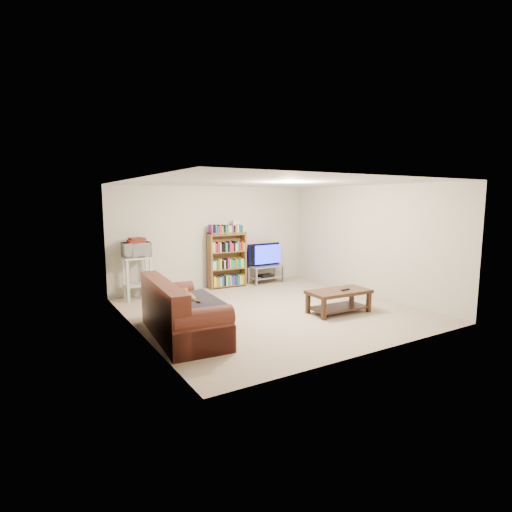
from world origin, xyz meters
TOP-DOWN VIEW (x-y plane):
  - floor at (0.00, 0.00)m, footprint 5.00×5.00m
  - ceiling at (0.00, 0.00)m, footprint 5.00×5.00m
  - wall_back at (0.00, 2.50)m, footprint 5.00×0.00m
  - wall_front at (0.00, -2.50)m, footprint 5.00×0.00m
  - wall_left at (-2.50, 0.00)m, footprint 0.00×5.00m
  - wall_right at (2.50, 0.00)m, footprint 0.00×5.00m
  - sofa at (-2.02, -0.49)m, footprint 1.05×2.11m
  - blanket at (-1.86, -0.64)m, footprint 0.79×1.03m
  - cat at (-1.84, -0.46)m, footprint 0.27×0.57m
  - coffee_table at (0.97, -0.79)m, footprint 1.20×0.64m
  - remote at (1.08, -0.85)m, footprint 0.20×0.07m
  - tv_stand at (1.26, 2.17)m, footprint 0.92×0.45m
  - television at (1.26, 2.17)m, footprint 0.97×0.18m
  - dvd_player at (1.26, 2.17)m, footprint 0.37×0.27m
  - bookshelf at (0.21, 2.26)m, footprint 0.93×0.33m
  - shelf_clutter at (0.31, 2.27)m, footprint 0.68×0.22m
  - microwave_stand at (-1.94, 2.19)m, footprint 0.57×0.41m
  - microwave at (-1.94, 2.19)m, footprint 0.56×0.38m
  - game_boxes at (-1.94, 2.19)m, footprint 0.33×0.29m

SIDE VIEW (x-z plane):
  - floor at x=0.00m, z-range 0.00..0.00m
  - dvd_player at x=1.26m, z-range 0.16..0.22m
  - coffee_table at x=0.97m, z-range 0.08..0.51m
  - tv_stand at x=1.26m, z-range 0.08..0.53m
  - sofa at x=-2.02m, z-range -0.13..0.75m
  - remote at x=1.08m, z-range 0.43..0.45m
  - blanket at x=-1.86m, z-range 0.43..0.61m
  - microwave_stand at x=-1.94m, z-range 0.13..1.03m
  - cat at x=-1.84m, z-range 0.50..0.66m
  - bookshelf at x=0.21m, z-range 0.02..1.34m
  - television at x=1.26m, z-range 0.45..1.00m
  - microwave at x=-1.94m, z-range 0.90..1.21m
  - wall_back at x=0.00m, z-range -1.30..3.70m
  - wall_front at x=0.00m, z-range -1.30..3.70m
  - wall_left at x=-2.50m, z-range -1.30..3.70m
  - wall_right at x=2.50m, z-range -1.30..3.70m
  - game_boxes at x=-1.94m, z-range 1.21..1.26m
  - shelf_clutter at x=0.31m, z-range 1.29..1.57m
  - ceiling at x=0.00m, z-range 2.40..2.40m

